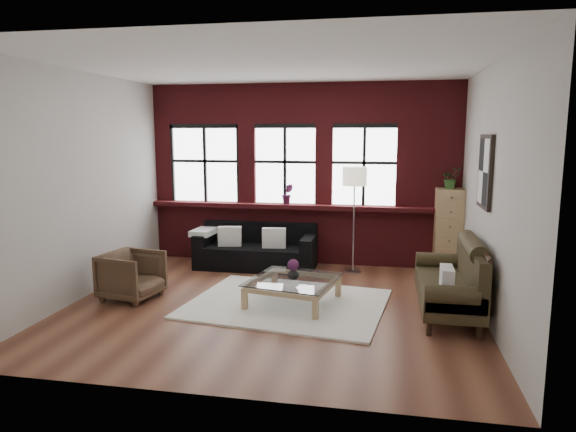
% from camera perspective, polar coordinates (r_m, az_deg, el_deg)
% --- Properties ---
extents(floor, '(5.50, 5.50, 0.00)m').
position_cam_1_polar(floor, '(7.15, -1.71, -9.88)').
color(floor, brown).
rests_on(floor, ground).
extents(ceiling, '(5.50, 5.50, 0.00)m').
position_cam_1_polar(ceiling, '(6.81, -1.84, 16.49)').
color(ceiling, white).
rests_on(ceiling, ground).
extents(wall_back, '(5.50, 0.00, 5.50)m').
position_cam_1_polar(wall_back, '(9.24, 1.58, 4.64)').
color(wall_back, beige).
rests_on(wall_back, ground).
extents(wall_front, '(5.50, 0.00, 5.50)m').
position_cam_1_polar(wall_front, '(4.41, -8.80, -0.54)').
color(wall_front, beige).
rests_on(wall_front, ground).
extents(wall_left, '(0.00, 5.00, 5.00)m').
position_cam_1_polar(wall_left, '(7.86, -21.79, 3.17)').
color(wall_left, beige).
rests_on(wall_left, ground).
extents(wall_right, '(0.00, 5.00, 5.00)m').
position_cam_1_polar(wall_right, '(6.76, 21.66, 2.30)').
color(wall_right, beige).
rests_on(wall_right, ground).
extents(brick_backwall, '(5.50, 0.12, 3.20)m').
position_cam_1_polar(brick_backwall, '(9.18, 1.52, 4.61)').
color(brick_backwall, maroon).
rests_on(brick_backwall, floor).
extents(sill_ledge, '(5.50, 0.30, 0.08)m').
position_cam_1_polar(sill_ledge, '(9.15, 1.42, 1.07)').
color(sill_ledge, maroon).
rests_on(sill_ledge, brick_backwall).
extents(window_left, '(1.38, 0.10, 1.50)m').
position_cam_1_polar(window_left, '(9.63, -9.15, 5.60)').
color(window_left, black).
rests_on(window_left, brick_backwall).
extents(window_mid, '(1.38, 0.10, 1.50)m').
position_cam_1_polar(window_mid, '(9.23, -0.31, 5.57)').
color(window_mid, black).
rests_on(window_mid, brick_backwall).
extents(window_right, '(1.38, 0.10, 1.50)m').
position_cam_1_polar(window_right, '(9.07, 8.45, 5.40)').
color(window_right, black).
rests_on(window_right, brick_backwall).
extents(wall_poster, '(0.05, 0.74, 0.94)m').
position_cam_1_polar(wall_poster, '(7.02, 21.09, 4.62)').
color(wall_poster, black).
rests_on(wall_poster, wall_right).
extents(shag_rug, '(2.86, 2.37, 0.03)m').
position_cam_1_polar(shag_rug, '(7.17, -0.12, -9.69)').
color(shag_rug, white).
rests_on(shag_rug, floor).
extents(dark_sofa, '(2.07, 0.84, 0.75)m').
position_cam_1_polar(dark_sofa, '(8.98, -3.58, -3.43)').
color(dark_sofa, black).
rests_on(dark_sofa, floor).
extents(pillow_a, '(0.42, 0.21, 0.34)m').
position_cam_1_polar(pillow_a, '(8.97, -6.49, -2.25)').
color(pillow_a, silver).
rests_on(pillow_a, dark_sofa).
extents(pillow_b, '(0.42, 0.19, 0.34)m').
position_cam_1_polar(pillow_b, '(8.77, -1.57, -2.45)').
color(pillow_b, silver).
rests_on(pillow_b, dark_sofa).
extents(vintage_settee, '(0.82, 1.85, 0.98)m').
position_cam_1_polar(vintage_settee, '(6.99, 17.32, -6.51)').
color(vintage_settee, '#2E2715').
rests_on(vintage_settee, floor).
extents(pillow_settee, '(0.15, 0.38, 0.34)m').
position_cam_1_polar(pillow_settee, '(6.42, 17.22, -6.92)').
color(pillow_settee, silver).
rests_on(pillow_settee, vintage_settee).
extents(armchair, '(0.87, 0.85, 0.68)m').
position_cam_1_polar(armchair, '(7.65, -16.97, -6.34)').
color(armchair, '#443222').
rests_on(armchair, floor).
extents(coffee_table, '(1.31, 1.31, 0.37)m').
position_cam_1_polar(coffee_table, '(7.13, 0.58, -8.43)').
color(coffee_table, tan).
rests_on(coffee_table, shag_rug).
extents(vase, '(0.20, 0.20, 0.16)m').
position_cam_1_polar(vase, '(7.05, 0.58, -6.36)').
color(vase, '#B2B2B2').
rests_on(vase, coffee_table).
extents(flowers, '(0.16, 0.16, 0.16)m').
position_cam_1_polar(flowers, '(7.02, 0.58, -5.46)').
color(flowers, '#501B42').
rests_on(flowers, vase).
extents(drawer_chest, '(0.44, 0.44, 1.43)m').
position_cam_1_polar(drawer_chest, '(8.99, 17.37, -1.62)').
color(drawer_chest, tan).
rests_on(drawer_chest, floor).
extents(potted_plant_top, '(0.38, 0.35, 0.35)m').
position_cam_1_polar(potted_plant_top, '(8.87, 17.64, 4.04)').
color(potted_plant_top, '#2D5923').
rests_on(potted_plant_top, drawer_chest).
extents(floor_lamp, '(0.40, 0.40, 1.93)m').
position_cam_1_polar(floor_lamp, '(8.64, 7.33, -0.00)').
color(floor_lamp, '#A5A5A8').
rests_on(floor_lamp, floor).
extents(sill_plant, '(0.24, 0.21, 0.37)m').
position_cam_1_polar(sill_plant, '(9.14, -0.05, 2.46)').
color(sill_plant, '#501B42').
rests_on(sill_plant, sill_ledge).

